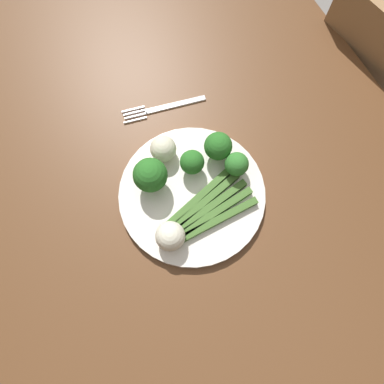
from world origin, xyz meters
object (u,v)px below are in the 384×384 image
at_px(chair, 368,119).
at_px(broccoli_back, 192,162).
at_px(broccoli_back_right, 237,164).
at_px(plate, 192,194).
at_px(cauliflower_mid, 170,236).
at_px(cauliflower_front, 163,149).
at_px(asparagus_bundle, 208,209).
at_px(broccoli_left, 150,175).
at_px(dining_table, 193,242).
at_px(fork, 163,108).
at_px(broccoli_right, 218,146).

distance_m(chair, broccoli_back, 0.64).
bearing_deg(broccoli_back_right, plate, 92.85).
xyz_separation_m(cauliflower_mid, cauliflower_front, (0.15, -0.05, -0.00)).
bearing_deg(cauliflower_mid, asparagus_bundle, -77.06).
bearing_deg(asparagus_bundle, cauliflower_front, 89.80).
bearing_deg(broccoli_back, broccoli_left, 86.33).
distance_m(dining_table, cauliflower_front, 0.21).
relative_size(dining_table, chair, 1.50).
height_order(asparagus_bundle, broccoli_left, broccoli_left).
height_order(broccoli_back, broccoli_back_right, same).
xyz_separation_m(chair, broccoli_back_right, (-0.06, 0.49, 0.31)).
distance_m(asparagus_bundle, broccoli_left, 0.11).
height_order(broccoli_back_right, fork, broccoli_back_right).
relative_size(plate, broccoli_left, 3.61).
distance_m(broccoli_right, cauliflower_mid, 0.17).
bearing_deg(broccoli_left, asparagus_bundle, -142.33).
xyz_separation_m(plate, asparagus_bundle, (-0.04, -0.01, 0.01)).
height_order(chair, cauliflower_front, chair).
bearing_deg(cauliflower_mid, chair, -79.05).
bearing_deg(chair, plate, 85.88).
relative_size(cauliflower_front, fork, 0.28).
xyz_separation_m(broccoli_back, cauliflower_front, (0.05, 0.03, -0.01)).
bearing_deg(chair, fork, 67.10).
relative_size(chair, broccoli_right, 14.50).
bearing_deg(cauliflower_front, fork, -22.22).
relative_size(asparagus_bundle, cauliflower_mid, 3.39).
relative_size(asparagus_bundle, broccoli_left, 2.32).
bearing_deg(broccoli_left, broccoli_right, -89.73).
height_order(plate, broccoli_right, broccoli_right).
relative_size(cauliflower_mid, cauliflower_front, 1.05).
bearing_deg(broccoli_left, plate, -129.71).
height_order(broccoli_left, cauliflower_front, broccoli_left).
xyz_separation_m(broccoli_left, broccoli_back, (-0.00, -0.07, -0.01)).
distance_m(cauliflower_mid, cauliflower_front, 0.15).
distance_m(chair, broccoli_right, 0.59).
bearing_deg(cauliflower_front, broccoli_left, 136.19).
height_order(dining_table, fork, fork).
relative_size(broccoli_left, cauliflower_mid, 1.46).
bearing_deg(cauliflower_mid, fork, -20.98).
bearing_deg(plate, chair, -83.38).
bearing_deg(dining_table, cauliflower_mid, 89.19).
xyz_separation_m(broccoli_back, cauliflower_mid, (-0.10, 0.09, -0.01)).
relative_size(broccoli_left, broccoli_back, 1.37).
bearing_deg(broccoli_back, broccoli_back_right, -118.50).
height_order(broccoli_left, fork, broccoli_left).
bearing_deg(plate, broccoli_back, -25.96).
bearing_deg(dining_table, cauliflower_front, -5.23).
bearing_deg(broccoli_right, broccoli_left, 90.27).
bearing_deg(broccoli_left, dining_table, -164.89).
bearing_deg(broccoli_back, plate, 154.04).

